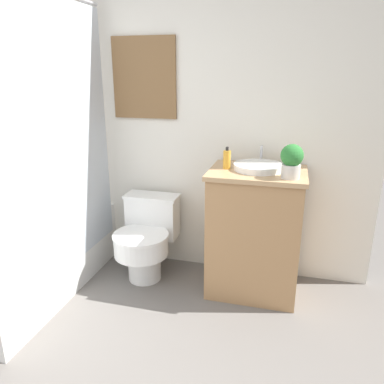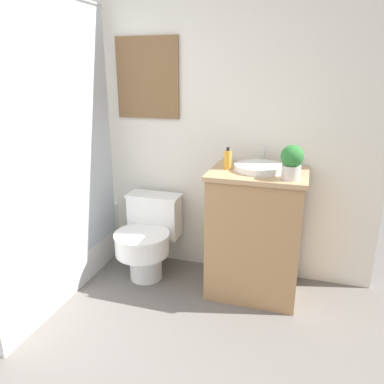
{
  "view_description": "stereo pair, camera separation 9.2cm",
  "coord_description": "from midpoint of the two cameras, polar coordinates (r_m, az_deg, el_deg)",
  "views": [
    {
      "loc": [
        0.98,
        -0.52,
        1.52
      ],
      "look_at": [
        0.38,
        1.74,
        0.77
      ],
      "focal_mm": 35.0,
      "sensor_mm": 36.0,
      "label": 1
    },
    {
      "loc": [
        1.07,
        -0.49,
        1.52
      ],
      "look_at": [
        0.38,
        1.74,
        0.77
      ],
      "focal_mm": 35.0,
      "sensor_mm": 36.0,
      "label": 2
    }
  ],
  "objects": [
    {
      "name": "toilet",
      "position": [
        2.89,
        -7.89,
        -6.84
      ],
      "size": [
        0.42,
        0.55,
        0.61
      ],
      "color": "white",
      "rests_on": "ground_plane"
    },
    {
      "name": "potted_plant",
      "position": [
        2.35,
        13.86,
        4.71
      ],
      "size": [
        0.14,
        0.14,
        0.21
      ],
      "color": "beige",
      "rests_on": "vanity"
    },
    {
      "name": "vanity",
      "position": [
        2.66,
        8.51,
        -6.04
      ],
      "size": [
        0.64,
        0.5,
        0.89
      ],
      "color": "#AD7F51",
      "rests_on": "ground_plane"
    },
    {
      "name": "soap_bottle",
      "position": [
        2.53,
        4.29,
        4.98
      ],
      "size": [
        0.05,
        0.05,
        0.15
      ],
      "color": "gold",
      "rests_on": "vanity"
    },
    {
      "name": "shower_area",
      "position": [
        2.95,
        -24.14,
        -8.66
      ],
      "size": [
        0.69,
        1.37,
        1.98
      ],
      "color": "white",
      "rests_on": "ground_plane"
    },
    {
      "name": "wall_back",
      "position": [
        2.92,
        -5.83,
        12.59
      ],
      "size": [
        3.21,
        0.07,
        2.5
      ],
      "color": "silver",
      "rests_on": "ground_plane"
    },
    {
      "name": "sink",
      "position": [
        2.53,
        9.05,
        3.82
      ],
      "size": [
        0.33,
        0.37,
        0.13
      ],
      "color": "white",
      "rests_on": "vanity"
    }
  ]
}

